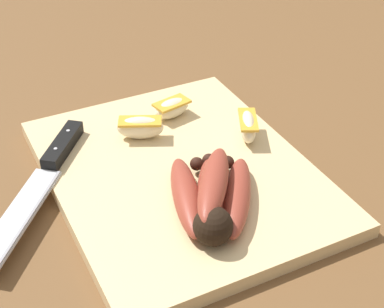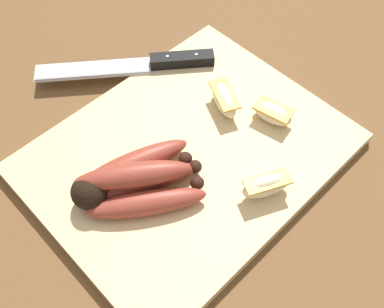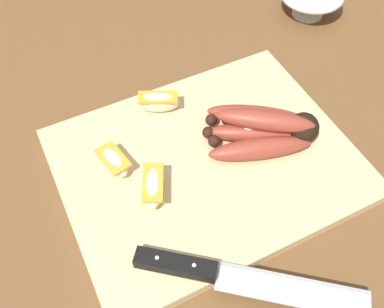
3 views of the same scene
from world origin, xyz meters
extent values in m
plane|color=brown|center=(0.00, 0.00, 0.00)|extent=(6.00, 6.00, 0.00)
cube|color=#DBBC84|center=(-0.02, 0.00, 0.01)|extent=(0.41, 0.33, 0.02)
sphere|color=black|center=(0.12, -0.03, 0.04)|extent=(0.05, 0.05, 0.05)
ellipsoid|color=brown|center=(0.08, 0.03, 0.03)|extent=(0.14, 0.11, 0.03)
sphere|color=black|center=(0.02, 0.05, 0.03)|extent=(0.02, 0.02, 0.02)
ellipsoid|color=brown|center=(0.07, 0.00, 0.03)|extent=(0.15, 0.10, 0.03)
sphere|color=black|center=(0.00, 0.03, 0.03)|extent=(0.02, 0.02, 0.02)
ellipsoid|color=brown|center=(0.05, -0.03, 0.03)|extent=(0.15, 0.08, 0.03)
sphere|color=black|center=(0.00, 0.01, 0.03)|extent=(0.02, 0.02, 0.02)
ellipsoid|color=brown|center=(0.07, 0.00, 0.06)|extent=(0.14, 0.11, 0.03)
cylinder|color=white|center=(0.05, 0.01, 0.05)|extent=(0.02, 0.02, 0.00)
cube|color=silver|center=(-0.02, -0.21, 0.02)|extent=(0.16, 0.14, 0.00)
cube|color=#99999E|center=(-0.01, -0.20, 0.02)|extent=(0.14, 0.11, 0.00)
cube|color=black|center=(-0.13, -0.13, 0.03)|extent=(0.09, 0.08, 0.02)
cylinder|color=#B2B2B7|center=(-0.15, -0.11, 0.04)|extent=(0.01, 0.01, 0.00)
cylinder|color=#B2B2B7|center=(-0.11, -0.14, 0.04)|extent=(0.01, 0.01, 0.00)
ellipsoid|color=beige|center=(-0.11, -0.02, 0.04)|extent=(0.05, 0.07, 0.03)
cube|color=gold|center=(-0.11, -0.02, 0.05)|extent=(0.05, 0.07, 0.00)
ellipsoid|color=beige|center=(-0.14, 0.05, 0.03)|extent=(0.04, 0.06, 0.03)
cube|color=gold|center=(-0.14, 0.05, 0.04)|extent=(0.04, 0.06, 0.00)
ellipsoid|color=beige|center=(-0.04, 0.12, 0.04)|extent=(0.07, 0.05, 0.04)
cube|color=gold|center=(-0.04, 0.12, 0.05)|extent=(0.06, 0.05, 0.00)
camera|label=1|loc=(0.54, -0.26, 0.49)|focal=54.96mm
camera|label=2|loc=(0.22, 0.25, 0.52)|focal=41.38mm
camera|label=3|loc=(-0.20, -0.32, 0.53)|focal=40.95mm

